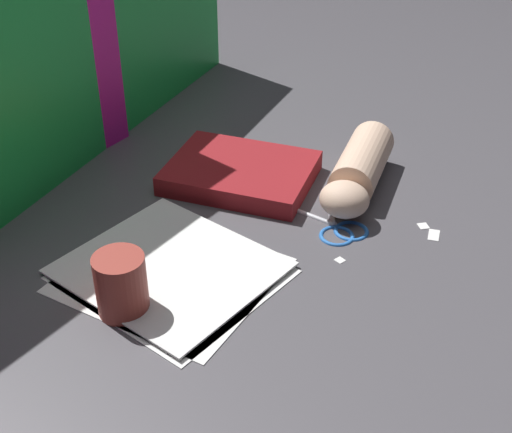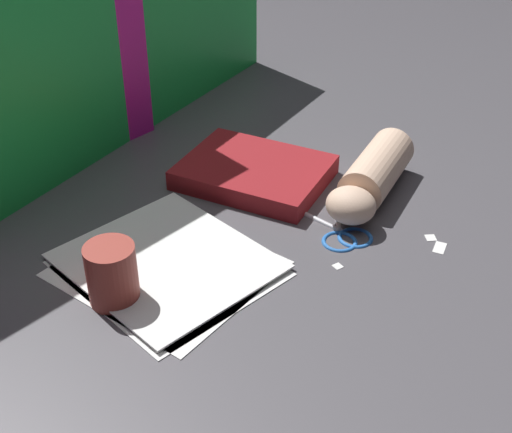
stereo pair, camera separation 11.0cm
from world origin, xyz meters
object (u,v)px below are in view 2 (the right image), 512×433
book_closed (254,172)px  mug (112,274)px  scissors (343,232)px  hand_forearm (371,178)px  paper_stack (167,265)px

book_closed → mug: (-0.38, -0.06, 0.03)m
scissors → hand_forearm: bearing=13.4°
scissors → mug: size_ratio=1.66×
paper_stack → hand_forearm: (0.37, -0.12, 0.04)m
book_closed → scissors: size_ratio=1.92×
mug → hand_forearm: bearing=-15.0°
book_closed → mug: 0.39m
scissors → hand_forearm: 0.13m
paper_stack → hand_forearm: 0.39m
paper_stack → hand_forearm: bearing=-18.4°
hand_forearm → book_closed: bearing=115.1°
paper_stack → scissors: scissors is taller
scissors → mug: (-0.35, 0.16, 0.04)m
book_closed → hand_forearm: size_ratio=1.08×
hand_forearm → mug: mug is taller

